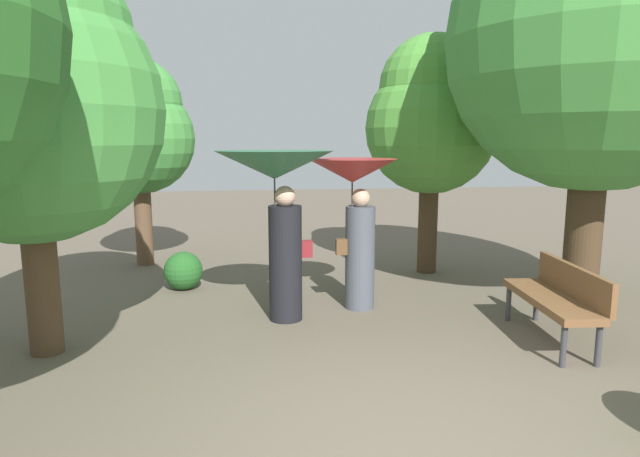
# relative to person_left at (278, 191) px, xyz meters

# --- Properties ---
(ground_plane) EXTENTS (40.00, 40.00, 0.00)m
(ground_plane) POSITION_rel_person_left_xyz_m (0.57, -2.92, -1.55)
(ground_plane) COLOR brown
(person_left) EXTENTS (1.38, 1.38, 2.02)m
(person_left) POSITION_rel_person_left_xyz_m (0.00, 0.00, 0.00)
(person_left) COLOR black
(person_left) RESTS_ON ground
(person_right) EXTENTS (1.11, 1.11, 1.91)m
(person_right) POSITION_rel_person_left_xyz_m (0.99, 0.32, -0.17)
(person_right) COLOR #474C56
(person_right) RESTS_ON ground
(park_bench) EXTENTS (0.64, 1.54, 0.83)m
(park_bench) POSITION_rel_person_left_xyz_m (2.90, -1.13, -1.04)
(park_bench) COLOR #38383D
(park_bench) RESTS_ON ground
(tree_near_right) EXTENTS (3.61, 3.61, 5.64)m
(tree_near_right) POSITION_rel_person_left_xyz_m (3.83, -0.12, 2.04)
(tree_near_right) COLOR #42301E
(tree_near_right) RESTS_ON ground
(tree_mid_left) EXTENTS (2.57, 2.57, 4.11)m
(tree_mid_left) POSITION_rel_person_left_xyz_m (-2.41, -0.66, 1.08)
(tree_mid_left) COLOR #4C3823
(tree_mid_left) RESTS_ON ground
(tree_mid_right) EXTENTS (2.06, 2.06, 3.77)m
(tree_mid_right) POSITION_rel_person_left_xyz_m (2.56, 2.04, 0.96)
(tree_mid_right) COLOR #42301E
(tree_mid_right) RESTS_ON ground
(tree_far_back) EXTENTS (1.85, 1.85, 3.48)m
(tree_far_back) POSITION_rel_person_left_xyz_m (-2.10, 3.26, 0.78)
(tree_far_back) COLOR brown
(tree_far_back) RESTS_ON ground
(bush_path_left) EXTENTS (0.55, 0.55, 0.55)m
(bush_path_left) POSITION_rel_person_left_xyz_m (-1.27, 1.53, -1.28)
(bush_path_left) COLOR #235B23
(bush_path_left) RESTS_ON ground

